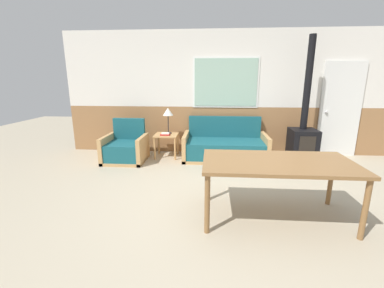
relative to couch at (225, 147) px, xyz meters
The scene contains 10 objects.
ground_plane 2.14m from the couch, 90.06° to the right, with size 16.00×16.00×0.00m, color #B2A58C.
wall_back 1.22m from the couch, 90.23° to the left, with size 7.20×0.09×2.70m.
couch is the anchor object (origin of this frame).
armchair 2.09m from the couch, behind, with size 0.84×0.78×0.85m.
side_table 1.28m from the couch, behind, with size 0.50×0.50×0.51m.
table_lamp 1.43m from the couch, behind, with size 0.23×0.23×0.56m.
book_stack 1.30m from the couch, behind, with size 0.20×0.16×0.05m.
dining_table 2.47m from the couch, 78.18° to the right, with size 1.77×0.92×0.73m.
wood_stove 1.62m from the couch, ahead, with size 0.51×0.55×2.49m.
entry_door 2.64m from the couch, 10.28° to the left, with size 0.86×0.09×2.04m.
Camera 1 is at (-0.29, -3.22, 1.67)m, focal length 24.00 mm.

